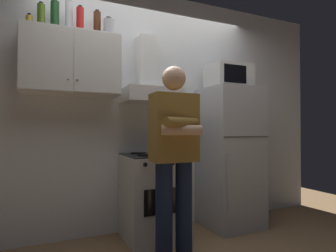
{
  "coord_description": "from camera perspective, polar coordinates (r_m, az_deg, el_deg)",
  "views": [
    {
      "loc": [
        -1.07,
        -2.43,
        1.11
      ],
      "look_at": [
        0.0,
        0.0,
        1.15
      ],
      "focal_mm": 29.7,
      "sensor_mm": 36.0,
      "label": 1
    }
  ],
  "objects": [
    {
      "name": "ground_plane",
      "position": [
        2.88,
        -0.0,
        -23.55
      ],
      "size": [
        7.0,
        7.0,
        0.0
      ],
      "primitive_type": "plane",
      "color": "olive"
    },
    {
      "name": "back_wall_tiled",
      "position": [
        3.22,
        -4.31,
        3.39
      ],
      "size": [
        4.8,
        0.1,
        2.7
      ],
      "primitive_type": "cube",
      "color": "white",
      "rests_on": "ground_plane"
    },
    {
      "name": "upper_cabinet",
      "position": [
        2.89,
        -19.2,
        11.99
      ],
      "size": [
        0.9,
        0.37,
        0.6
      ],
      "color": "white"
    },
    {
      "name": "stove_oven",
      "position": [
        2.95,
        -2.93,
        -14.16
      ],
      "size": [
        0.6,
        0.62,
        0.87
      ],
      "color": "white",
      "rests_on": "ground_plane"
    },
    {
      "name": "range_hood",
      "position": [
        3.03,
        -3.78,
        8.4
      ],
      "size": [
        0.6,
        0.44,
        0.75
      ],
      "color": "white"
    },
    {
      "name": "refrigerator",
      "position": [
        3.34,
        12.56,
        -6.18
      ],
      "size": [
        0.6,
        0.62,
        1.6
      ],
      "color": "silver",
      "rests_on": "ground_plane"
    },
    {
      "name": "microwave",
      "position": [
        3.4,
        12.31,
        9.81
      ],
      "size": [
        0.48,
        0.37,
        0.28
      ],
      "color": "silver",
      "rests_on": "refrigerator"
    },
    {
      "name": "person_standing",
      "position": [
        2.3,
        1.31,
        -6.07
      ],
      "size": [
        0.38,
        0.33,
        1.64
      ],
      "color": "#192342",
      "rests_on": "ground_plane"
    },
    {
      "name": "cooking_pot",
      "position": [
        2.81,
        0.42,
        -4.62
      ],
      "size": [
        0.29,
        0.19,
        0.1
      ],
      "color": "#B7BABF",
      "rests_on": "stove_oven"
    },
    {
      "name": "bottle_olive_oil",
      "position": [
        3.0,
        -24.61,
        19.82
      ],
      "size": [
        0.07,
        0.07,
        0.25
      ],
      "color": "#4C6B19",
      "rests_on": "upper_cabinet"
    },
    {
      "name": "bottle_canister_steel",
      "position": [
        3.01,
        -12.1,
        19.13
      ],
      "size": [
        0.1,
        0.1,
        0.19
      ],
      "color": "#B2B5BA",
      "rests_on": "upper_cabinet"
    },
    {
      "name": "bottle_soda_red",
      "position": [
        2.99,
        -17.6,
        20.04
      ],
      "size": [
        0.07,
        0.07,
        0.26
      ],
      "color": "red",
      "rests_on": "upper_cabinet"
    },
    {
      "name": "bottle_rum_dark",
      "position": [
        3.07,
        -14.34,
        19.56
      ],
      "size": [
        0.07,
        0.07,
        0.27
      ],
      "color": "#47230F",
      "rests_on": "upper_cabinet"
    },
    {
      "name": "bottle_vodka_clear",
      "position": [
        3.02,
        -19.67,
        20.38
      ],
      "size": [
        0.07,
        0.07,
        0.32
      ],
      "color": "silver",
      "rests_on": "upper_cabinet"
    },
    {
      "name": "bottle_wine_green",
      "position": [
        3.05,
        -22.21,
        20.1
      ],
      "size": [
        0.08,
        0.08,
        0.31
      ],
      "color": "#19471E",
      "rests_on": "upper_cabinet"
    },
    {
      "name": "bottle_spice_jar",
      "position": [
        3.01,
        -26.6,
        18.62
      ],
      "size": [
        0.06,
        0.06,
        0.13
      ],
      "color": "gold",
      "rests_on": "upper_cabinet"
    }
  ]
}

